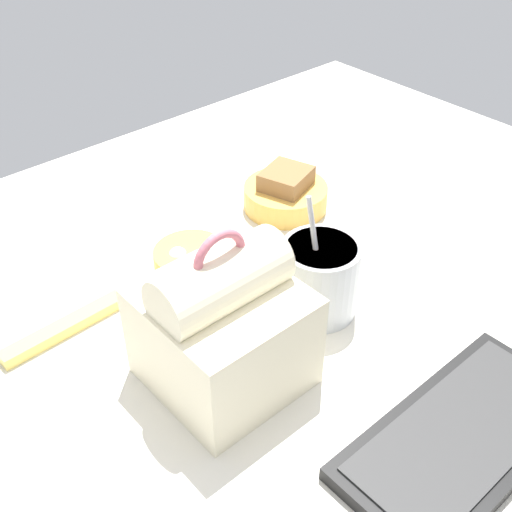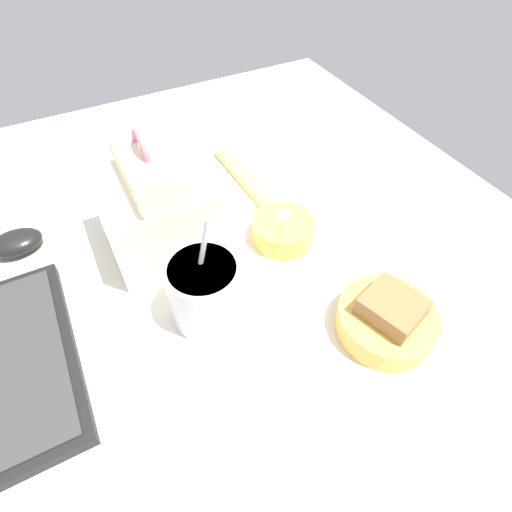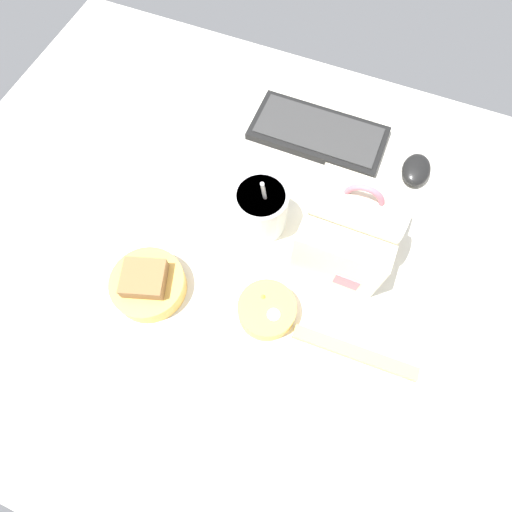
{
  "view_description": "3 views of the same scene",
  "coord_description": "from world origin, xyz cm",
  "px_view_note": "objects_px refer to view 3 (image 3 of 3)",
  "views": [
    {
      "loc": [
        49.37,
        50.28,
        60.82
      ],
      "look_at": [
        2.84,
        -2.56,
        7.0
      ],
      "focal_mm": 45.0,
      "sensor_mm": 36.0,
      "label": 1
    },
    {
      "loc": [
        -32.65,
        15.83,
        52.18
      ],
      "look_at": [
        2.84,
        -2.56,
        7.0
      ],
      "focal_mm": 28.0,
      "sensor_mm": 36.0,
      "label": 2
    },
    {
      "loc": [
        13.9,
        -29.8,
        74.91
      ],
      "look_at": [
        2.84,
        -2.56,
        7.0
      ],
      "focal_mm": 28.0,
      "sensor_mm": 36.0,
      "label": 3
    }
  ],
  "objects_px": {
    "chopstick_case": "(354,353)",
    "soup_cup": "(261,209)",
    "bento_bowl_snacks": "(267,310)",
    "lunch_bag": "(350,228)",
    "computer_mouse": "(416,170)",
    "keyboard": "(318,133)",
    "bento_bowl_sandwich": "(148,284)"
  },
  "relations": [
    {
      "from": "lunch_bag",
      "to": "chopstick_case",
      "type": "relative_size",
      "value": 0.94
    },
    {
      "from": "bento_bowl_snacks",
      "to": "computer_mouse",
      "type": "xyz_separation_m",
      "value": [
        0.18,
        0.41,
        -0.01
      ]
    },
    {
      "from": "soup_cup",
      "to": "computer_mouse",
      "type": "bearing_deg",
      "value": 41.74
    },
    {
      "from": "lunch_bag",
      "to": "keyboard",
      "type": "bearing_deg",
      "value": 118.45
    },
    {
      "from": "bento_bowl_sandwich",
      "to": "computer_mouse",
      "type": "height_order",
      "value": "bento_bowl_sandwich"
    },
    {
      "from": "computer_mouse",
      "to": "bento_bowl_sandwich",
      "type": "bearing_deg",
      "value": -132.22
    },
    {
      "from": "lunch_bag",
      "to": "computer_mouse",
      "type": "bearing_deg",
      "value": 67.21
    },
    {
      "from": "keyboard",
      "to": "bento_bowl_snacks",
      "type": "height_order",
      "value": "bento_bowl_snacks"
    },
    {
      "from": "bento_bowl_sandwich",
      "to": "bento_bowl_snacks",
      "type": "bearing_deg",
      "value": 9.74
    },
    {
      "from": "soup_cup",
      "to": "bento_bowl_sandwich",
      "type": "xyz_separation_m",
      "value": [
        -0.14,
        -0.21,
        -0.03
      ]
    },
    {
      "from": "chopstick_case",
      "to": "bento_bowl_sandwich",
      "type": "bearing_deg",
      "value": -176.04
    },
    {
      "from": "keyboard",
      "to": "bento_bowl_sandwich",
      "type": "distance_m",
      "value": 0.5
    },
    {
      "from": "keyboard",
      "to": "lunch_bag",
      "type": "height_order",
      "value": "lunch_bag"
    },
    {
      "from": "bento_bowl_sandwich",
      "to": "soup_cup",
      "type": "bearing_deg",
      "value": 56.16
    },
    {
      "from": "bento_bowl_sandwich",
      "to": "bento_bowl_snacks",
      "type": "xyz_separation_m",
      "value": [
        0.22,
        0.04,
        -0.0
      ]
    },
    {
      "from": "chopstick_case",
      "to": "keyboard",
      "type": "bearing_deg",
      "value": 116.1
    },
    {
      "from": "chopstick_case",
      "to": "soup_cup",
      "type": "bearing_deg",
      "value": 143.84
    },
    {
      "from": "chopstick_case",
      "to": "bento_bowl_snacks",
      "type": "bearing_deg",
      "value": 176.37
    },
    {
      "from": "lunch_bag",
      "to": "chopstick_case",
      "type": "xyz_separation_m",
      "value": [
        0.08,
        -0.2,
        -0.07
      ]
    },
    {
      "from": "bento_bowl_sandwich",
      "to": "chopstick_case",
      "type": "relative_size",
      "value": 0.61
    },
    {
      "from": "bento_bowl_sandwich",
      "to": "chopstick_case",
      "type": "xyz_separation_m",
      "value": [
        0.4,
        0.03,
        -0.02
      ]
    },
    {
      "from": "chopstick_case",
      "to": "lunch_bag",
      "type": "bearing_deg",
      "value": 113.02
    },
    {
      "from": "keyboard",
      "to": "chopstick_case",
      "type": "xyz_separation_m",
      "value": [
        0.22,
        -0.44,
        -0.0
      ]
    },
    {
      "from": "soup_cup",
      "to": "bento_bowl_snacks",
      "type": "distance_m",
      "value": 0.2
    },
    {
      "from": "lunch_bag",
      "to": "computer_mouse",
      "type": "height_order",
      "value": "lunch_bag"
    },
    {
      "from": "bento_bowl_snacks",
      "to": "chopstick_case",
      "type": "bearing_deg",
      "value": -3.63
    },
    {
      "from": "soup_cup",
      "to": "lunch_bag",
      "type": "bearing_deg",
      "value": 3.67
    },
    {
      "from": "soup_cup",
      "to": "bento_bowl_snacks",
      "type": "bearing_deg",
      "value": -65.09
    },
    {
      "from": "soup_cup",
      "to": "computer_mouse",
      "type": "xyz_separation_m",
      "value": [
        0.26,
        0.24,
        -0.04
      ]
    },
    {
      "from": "keyboard",
      "to": "chopstick_case",
      "type": "relative_size",
      "value": 1.32
    },
    {
      "from": "bento_bowl_snacks",
      "to": "soup_cup",
      "type": "bearing_deg",
      "value": 114.91
    },
    {
      "from": "lunch_bag",
      "to": "bento_bowl_sandwich",
      "type": "distance_m",
      "value": 0.39
    }
  ]
}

